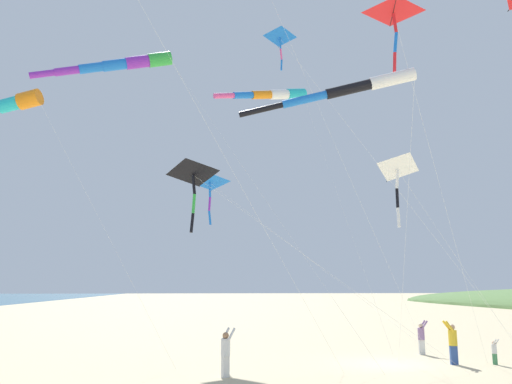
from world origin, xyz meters
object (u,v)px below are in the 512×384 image
kite_delta_small_distant (210,182)px  person_child_green_jacket (494,350)px  person_adult_flyer (453,340)px  person_bystander_far (421,336)px  kite_windsock_purple_drifting (352,89)px  kite_windsock_long_streamer_right (12,104)px  person_child_grey_jacket (226,350)px  kite_delta_magenta_far_left (393,13)px  kite_delta_teal_far_right (396,169)px  kite_delta_orange_high_right (281,39)px  kite_windsock_red_high_left (122,64)px  kite_windsock_checkered_midright (274,95)px  kite_delta_black_fish_shape (194,174)px

kite_delta_small_distant → person_child_green_jacket: bearing=150.5°
person_adult_flyer → kite_delta_small_distant: size_ratio=0.18×
person_bystander_far → kite_windsock_purple_drifting: 15.54m
person_child_green_jacket → kite_windsock_long_streamer_right: size_ratio=0.09×
person_child_grey_jacket → kite_delta_magenta_far_left: kite_delta_magenta_far_left is taller
person_child_green_jacket → kite_delta_teal_far_right: kite_delta_teal_far_right is taller
kite_delta_orange_high_right → kite_windsock_red_high_left: bearing=-41.5°
person_bystander_far → kite_delta_magenta_far_left: (5.05, 10.10, 12.42)m
person_child_grey_jacket → kite_windsock_long_streamer_right: (9.40, -1.76, 10.36)m
kite_delta_orange_high_right → kite_delta_teal_far_right: bearing=-174.8°
kite_windsock_red_high_left → kite_delta_magenta_far_left: bearing=132.6°
kite_delta_teal_far_right → kite_delta_orange_high_right: (5.47, 0.50, 5.85)m
kite_windsock_red_high_left → kite_windsock_long_streamer_right: bearing=58.2°
person_child_green_jacket → kite_delta_magenta_far_left: (6.72, 6.22, 12.75)m
kite_windsock_long_streamer_right → kite_delta_small_distant: bearing=-141.2°
kite_windsock_red_high_left → kite_windsock_purple_drifting: 16.97m
kite_delta_teal_far_right → kite_windsock_checkered_midright: bearing=-71.8°
kite_windsock_long_streamer_right → kite_delta_magenta_far_left: size_ratio=0.88×
kite_windsock_purple_drifting → kite_delta_orange_high_right: kite_delta_orange_high_right is taller
kite_windsock_purple_drifting → kite_delta_black_fish_shape: 8.05m
person_adult_flyer → kite_delta_black_fish_shape: kite_delta_black_fish_shape is taller
kite_windsock_purple_drifting → kite_windsock_long_streamer_right: bearing=-26.2°
person_adult_flyer → kite_windsock_checkered_midright: (6.42, -10.70, 15.67)m
person_child_grey_jacket → kite_windsock_long_streamer_right: kite_windsock_long_streamer_right is taller
kite_delta_small_distant → kite_delta_teal_far_right: bearing=136.8°
kite_windsock_red_high_left → kite_delta_magenta_far_left: 16.96m
person_child_green_jacket → kite_delta_black_fish_shape: kite_delta_black_fish_shape is taller
person_adult_flyer → kite_delta_black_fish_shape: bearing=5.3°
kite_windsock_checkered_midright → kite_delta_small_distant: size_ratio=1.58×
kite_windsock_red_high_left → kite_delta_small_distant: size_ratio=1.55×
person_child_green_jacket → person_bystander_far: (1.67, -3.88, 0.33)m
kite_windsock_long_streamer_right → kite_windsock_red_high_left: bearing=-121.8°
kite_windsock_red_high_left → kite_windsock_checkered_midright: (-9.75, -4.86, 0.50)m
person_bystander_far → kite_delta_orange_high_right: (8.28, 4.92, 13.77)m
kite_windsock_red_high_left → person_child_green_jacket: bearing=161.3°
person_child_green_jacket → kite_windsock_red_high_left: (18.03, -6.09, 15.62)m
person_child_green_jacket → kite_delta_small_distant: (12.78, -7.24, 8.96)m
kite_delta_small_distant → kite_windsock_checkered_midright: bearing=-140.5°
kite_windsock_red_high_left → kite_delta_teal_far_right: bearing=153.9°
kite_windsock_purple_drifting → kite_delta_small_distant: (4.27, -13.82, -0.61)m
person_adult_flyer → kite_windsock_long_streamer_right: size_ratio=0.16×
person_adult_flyer → kite_windsock_checkered_midright: 20.03m
kite_windsock_purple_drifting → kite_delta_magenta_far_left: kite_delta_magenta_far_left is taller
kite_windsock_purple_drifting → kite_delta_small_distant: bearing=-72.8°
kite_windsock_checkered_midright → kite_windsock_long_streamer_right: size_ratio=1.47×
person_child_green_jacket → kite_windsock_checkered_midright: 21.17m
kite_delta_teal_far_right → person_bystander_far: bearing=-122.5°
kite_windsock_purple_drifting → kite_windsock_checkered_midright: size_ratio=0.62×
person_child_grey_jacket → kite_delta_black_fish_shape: kite_delta_black_fish_shape is taller
kite_delta_teal_far_right → kite_delta_black_fish_shape: kite_delta_teal_far_right is taller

